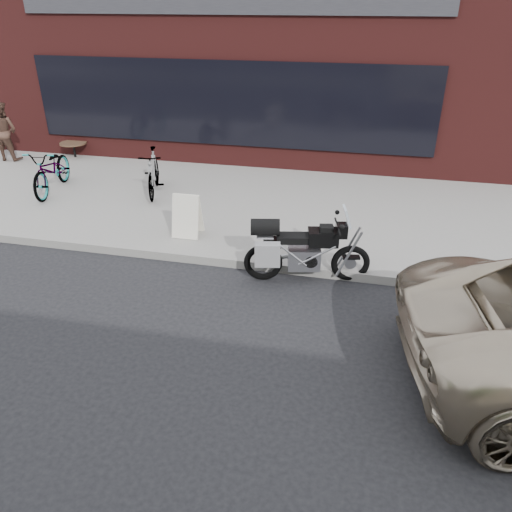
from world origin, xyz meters
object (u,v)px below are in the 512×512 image
Objects in this scene: motorcycle at (299,250)px; cafe_patron_left at (3,131)px; bicycle_front at (52,170)px; cafe_table at (73,144)px; sandwich_sign at (187,215)px; bicycle_rear at (153,172)px.

cafe_patron_left reaches higher than motorcycle.
cafe_table is at bearing 100.43° from bicycle_front.
motorcycle is 8.43m from cafe_table.
motorcycle is 1.04× the size of bicycle_front.
sandwich_sign is 7.13m from cafe_patron_left.
cafe_patron_left reaches higher than bicycle_front.
motorcycle is 1.30× the size of cafe_patron_left.
sandwich_sign is (-2.17, 0.95, -0.00)m from motorcycle.
motorcycle reaches higher than bicycle_rear.
motorcycle is 1.21× the size of bicycle_rear.
cafe_table is (-4.66, 4.00, -0.02)m from sandwich_sign.
cafe_patron_left is (-6.25, 3.41, 0.37)m from sandwich_sign.
cafe_patron_left is (-8.42, 4.35, 0.36)m from motorcycle.
cafe_table is at bearing -162.04° from cafe_patron_left.
bicycle_front is 1.25× the size of cafe_patron_left.
cafe_patron_left reaches higher than bicycle_rear.
bicycle_rear reaches higher than cafe_table.
motorcycle reaches higher than sandwich_sign.
bicycle_front is at bearing -68.32° from cafe_table.
cafe_patron_left is at bearing -159.48° from cafe_table.
sandwich_sign is at bearing -40.62° from cafe_table.
cafe_patron_left reaches higher than cafe_table.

